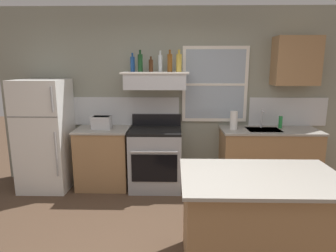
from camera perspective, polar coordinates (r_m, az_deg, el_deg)
back_wall at (r=4.62m, az=1.28°, el=5.69°), size 5.40×0.11×2.70m
refrigerator at (r=4.74m, az=-22.80°, el=-1.62°), size 0.70×0.72×1.64m
counter_left_of_stove at (r=4.62m, az=-12.39°, el=-5.99°), size 0.79×0.63×0.91m
toaster at (r=4.46m, az=-12.78°, el=0.70°), size 0.30×0.20×0.19m
stove_range at (r=4.46m, az=-2.40°, el=-6.24°), size 0.76×0.69×1.09m
range_hood_shelf at (r=4.34m, az=-2.45°, el=8.87°), size 0.96×0.52×0.24m
bottle_blue_liqueur at (r=4.42m, az=-6.91°, el=11.91°), size 0.07×0.07×0.27m
bottle_dark_green_wine at (r=4.32m, az=-5.42°, el=12.16°), size 0.07×0.07×0.31m
bottle_brown_stout at (r=4.29m, az=-3.34°, el=11.68°), size 0.06×0.06×0.22m
bottle_clear_tall at (r=4.37m, az=-1.49°, el=12.17°), size 0.06×0.06×0.30m
bottle_amber_wine at (r=4.30m, az=0.36°, el=12.23°), size 0.07×0.07×0.31m
bottle_champagne_gold_foil at (r=4.30m, az=2.13°, el=12.22°), size 0.08×0.08×0.31m
counter_right_with_sink at (r=4.71m, az=18.87°, el=-5.99°), size 1.43×0.63×0.91m
sink_faucet at (r=4.62m, az=17.85°, el=1.77°), size 0.03×0.17×0.28m
paper_towel_roll at (r=4.43m, az=12.68°, el=1.11°), size 0.11×0.11×0.27m
dish_soap_bottle at (r=4.73m, az=21.03°, el=0.72°), size 0.06×0.06×0.18m
kitchen_island at (r=2.88m, az=17.23°, el=-17.63°), size 1.40×0.90×0.91m
upper_cabinet_right at (r=4.75m, az=23.65°, el=11.50°), size 0.64×0.32×0.70m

